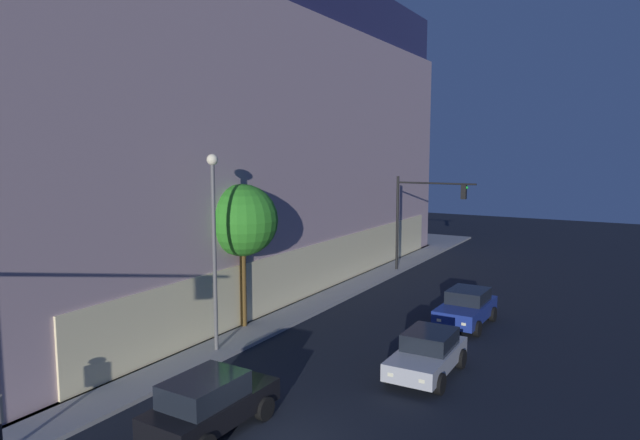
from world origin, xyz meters
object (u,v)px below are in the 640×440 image
(traffic_light_far_corner, at_px, (421,207))
(car_blue, at_px, (466,307))
(sidewalk_tree, at_px, (242,221))
(car_silver, at_px, (428,353))
(modern_building, at_px, (128,134))
(street_lamp_sidewalk, at_px, (214,228))
(car_black, at_px, (210,403))

(traffic_light_far_corner, xyz_separation_m, car_blue, (-9.50, -5.70, -3.60))
(sidewalk_tree, xyz_separation_m, car_silver, (-0.89, -9.05, -4.18))
(car_silver, bearing_deg, modern_building, 71.47)
(car_blue, bearing_deg, street_lamp_sidewalk, 138.67)
(modern_building, xyz_separation_m, traffic_light_far_corner, (7.83, -18.52, -4.86))
(traffic_light_far_corner, height_order, street_lamp_sidewalk, street_lamp_sidewalk)
(street_lamp_sidewalk, relative_size, car_silver, 1.85)
(traffic_light_far_corner, xyz_separation_m, street_lamp_sidewalk, (-18.22, 1.97, 0.63))
(street_lamp_sidewalk, bearing_deg, modern_building, 57.88)
(sidewalk_tree, bearing_deg, modern_building, 64.71)
(car_black, bearing_deg, car_blue, -14.69)
(traffic_light_far_corner, height_order, car_silver, traffic_light_far_corner)
(modern_building, height_order, car_silver, modern_building)
(sidewalk_tree, xyz_separation_m, car_black, (-8.05, -5.04, -4.11))
(sidewalk_tree, bearing_deg, street_lamp_sidewalk, -162.15)
(traffic_light_far_corner, distance_m, car_silver, 17.57)
(modern_building, height_order, car_black, modern_building)
(sidewalk_tree, relative_size, car_black, 1.52)
(traffic_light_far_corner, height_order, car_blue, traffic_light_far_corner)
(street_lamp_sidewalk, distance_m, car_silver, 9.37)
(street_lamp_sidewalk, height_order, car_black, street_lamp_sidewalk)
(street_lamp_sidewalk, xyz_separation_m, car_black, (-5.02, -4.06, -4.18))
(traffic_light_far_corner, bearing_deg, car_silver, -159.21)
(traffic_light_far_corner, distance_m, car_black, 23.60)
(street_lamp_sidewalk, relative_size, car_blue, 1.83)
(modern_building, distance_m, street_lamp_sidewalk, 19.99)
(car_silver, distance_m, car_blue, 6.59)
(street_lamp_sidewalk, height_order, car_blue, street_lamp_sidewalk)
(car_silver, height_order, car_blue, car_blue)
(modern_building, relative_size, sidewalk_tree, 5.75)
(street_lamp_sidewalk, bearing_deg, car_silver, -75.16)
(street_lamp_sidewalk, height_order, car_silver, street_lamp_sidewalk)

